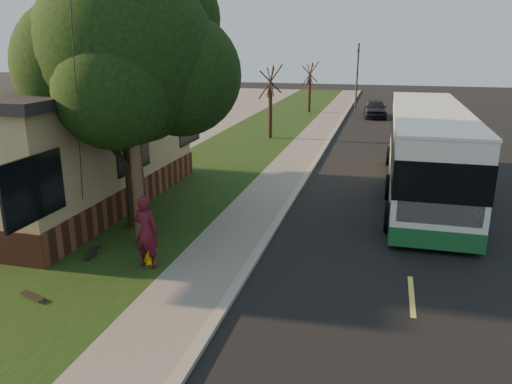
% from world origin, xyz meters
% --- Properties ---
extents(ground, '(120.00, 120.00, 0.00)m').
position_xyz_m(ground, '(0.00, 0.00, 0.00)').
color(ground, black).
rests_on(ground, ground).
extents(road, '(8.00, 80.00, 0.01)m').
position_xyz_m(road, '(4.00, 10.00, 0.01)').
color(road, black).
rests_on(road, ground).
extents(curb, '(0.25, 80.00, 0.12)m').
position_xyz_m(curb, '(0.00, 10.00, 0.06)').
color(curb, gray).
rests_on(curb, ground).
extents(sidewalk, '(2.00, 80.00, 0.08)m').
position_xyz_m(sidewalk, '(-1.00, 10.00, 0.04)').
color(sidewalk, slate).
rests_on(sidewalk, ground).
extents(grass_verge, '(5.00, 80.00, 0.07)m').
position_xyz_m(grass_verge, '(-4.50, 10.00, 0.04)').
color(grass_verge, black).
rests_on(grass_verge, ground).
extents(building_lot, '(15.00, 80.00, 0.04)m').
position_xyz_m(building_lot, '(-14.50, 10.00, 0.02)').
color(building_lot, slate).
rests_on(building_lot, ground).
extents(fire_hydrant, '(0.32, 0.32, 0.74)m').
position_xyz_m(fire_hydrant, '(-2.60, 0.00, 0.43)').
color(fire_hydrant, yellow).
rests_on(fire_hydrant, grass_verge).
extents(utility_pole, '(2.86, 3.21, 9.07)m').
position_xyz_m(utility_pole, '(-3.31, 0.99, 4.63)').
color(utility_pole, '#473321').
rests_on(utility_pole, ground).
extents(leafy_tree, '(6.30, 6.00, 7.80)m').
position_xyz_m(leafy_tree, '(-4.17, 2.65, 5.17)').
color(leafy_tree, black).
rests_on(leafy_tree, grass_verge).
extents(bare_tree_near, '(1.38, 1.21, 4.31)m').
position_xyz_m(bare_tree_near, '(-3.50, 18.00, 2.15)').
color(bare_tree_near, black).
rests_on(bare_tree_near, grass_verge).
extents(bare_tree_far, '(1.38, 1.21, 4.03)m').
position_xyz_m(bare_tree_far, '(-3.00, 30.00, 2.00)').
color(bare_tree_far, black).
rests_on(bare_tree_far, grass_verge).
extents(traffic_signal, '(0.18, 0.22, 5.50)m').
position_xyz_m(traffic_signal, '(0.50, 34.00, 3.16)').
color(traffic_signal, '#2D2D30').
rests_on(traffic_signal, ground).
extents(transit_bus, '(2.79, 12.08, 3.27)m').
position_xyz_m(transit_bus, '(4.70, 8.51, 1.74)').
color(transit_bus, silver).
rests_on(transit_bus, ground).
extents(skateboarder, '(0.75, 0.55, 1.90)m').
position_xyz_m(skateboarder, '(-2.50, -0.20, 1.02)').
color(skateboarder, '#4C0F1E').
rests_on(skateboarder, grass_verge).
extents(skateboard_main, '(0.46, 0.88, 0.08)m').
position_xyz_m(skateboard_main, '(-4.31, 0.10, 0.13)').
color(skateboard_main, black).
rests_on(skateboard_main, grass_verge).
extents(skateboard_spare, '(0.74, 0.42, 0.07)m').
position_xyz_m(skateboard_spare, '(-4.28, -2.38, 0.12)').
color(skateboard_spare, black).
rests_on(skateboard_spare, grass_verge).
extents(dumpster, '(1.74, 1.58, 1.25)m').
position_xyz_m(dumpster, '(-9.50, 6.11, 0.67)').
color(dumpster, black).
rests_on(dumpster, building_lot).
extents(distant_car, '(1.90, 4.12, 1.37)m').
position_xyz_m(distant_car, '(2.31, 28.87, 0.68)').
color(distant_car, black).
rests_on(distant_car, ground).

